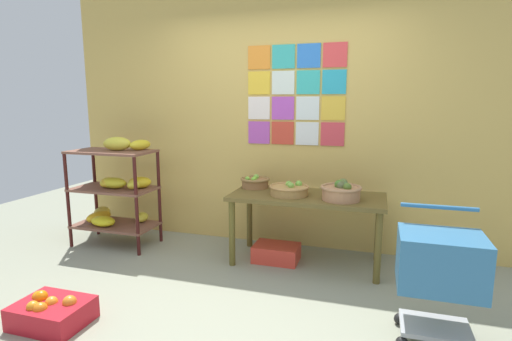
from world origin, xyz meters
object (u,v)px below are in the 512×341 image
object	(u,v)px
banana_shelf_unit	(116,189)
orange_crate_foreground	(52,312)
display_table	(307,204)
produce_crate_under_table	(276,253)
shopping_cart	(440,266)
fruit_basket_back_right	(289,190)
fruit_basket_back_left	(341,191)
fruit_basket_centre	(255,182)

from	to	relation	value
banana_shelf_unit	orange_crate_foreground	world-z (taller)	banana_shelf_unit
display_table	produce_crate_under_table	world-z (taller)	display_table
produce_crate_under_table	shopping_cart	xyz separation A→B (m)	(1.33, -1.00, 0.44)
banana_shelf_unit	produce_crate_under_table	bearing A→B (deg)	1.33
shopping_cart	display_table	bearing A→B (deg)	149.08
orange_crate_foreground	display_table	bearing A→B (deg)	46.78
fruit_basket_back_right	produce_crate_under_table	xyz separation A→B (m)	(-0.12, 0.00, -0.65)
fruit_basket_back_right	produce_crate_under_table	world-z (taller)	fruit_basket_back_right
orange_crate_foreground	shopping_cart	distance (m)	2.66
display_table	fruit_basket_back_right	distance (m)	0.22
orange_crate_foreground	shopping_cart	size ratio (longest dim) A/B	0.57
fruit_basket_back_left	shopping_cart	xyz separation A→B (m)	(0.71, -0.95, -0.24)
fruit_basket_centre	fruit_basket_back_left	bearing A→B (deg)	-16.60
fruit_basket_back_right	produce_crate_under_table	size ratio (longest dim) A/B	0.86
produce_crate_under_table	display_table	bearing A→B (deg)	8.93
fruit_basket_back_left	produce_crate_under_table	size ratio (longest dim) A/B	0.84
fruit_basket_back_left	fruit_basket_centre	size ratio (longest dim) A/B	1.22
display_table	fruit_basket_centre	world-z (taller)	fruit_basket_centre
display_table	banana_shelf_unit	bearing A→B (deg)	-177.61
fruit_basket_back_left	orange_crate_foreground	distance (m)	2.49
fruit_basket_centre	orange_crate_foreground	distance (m)	2.13
fruit_basket_back_right	orange_crate_foreground	bearing A→B (deg)	-130.89
display_table	shopping_cart	xyz separation A→B (m)	(1.04, -1.05, -0.07)
display_table	orange_crate_foreground	xyz separation A→B (m)	(-1.52, -1.62, -0.50)
produce_crate_under_table	banana_shelf_unit	bearing A→B (deg)	-178.67
fruit_basket_back_right	produce_crate_under_table	bearing A→B (deg)	177.92
display_table	fruit_basket_centre	xyz separation A→B (m)	(-0.58, 0.18, 0.15)
shopping_cart	banana_shelf_unit	bearing A→B (deg)	177.23
shopping_cart	orange_crate_foreground	bearing A→B (deg)	-153.06
orange_crate_foreground	fruit_basket_back_right	bearing A→B (deg)	49.11
fruit_basket_centre	shopping_cart	world-z (taller)	shopping_cart
banana_shelf_unit	fruit_basket_centre	world-z (taller)	banana_shelf_unit
fruit_basket_back_left	fruit_basket_centre	xyz separation A→B (m)	(-0.90, 0.27, -0.02)
display_table	orange_crate_foreground	world-z (taller)	display_table
display_table	produce_crate_under_table	size ratio (longest dim) A/B	3.30
display_table	produce_crate_under_table	bearing A→B (deg)	-171.07
banana_shelf_unit	fruit_basket_back_right	xyz separation A→B (m)	(1.93, 0.04, 0.12)
fruit_basket_centre	display_table	bearing A→B (deg)	-16.93
fruit_basket_back_left	fruit_basket_centre	bearing A→B (deg)	163.40
fruit_basket_back_right	shopping_cart	world-z (taller)	shopping_cart
orange_crate_foreground	produce_crate_under_table	bearing A→B (deg)	51.86
banana_shelf_unit	produce_crate_under_table	xyz separation A→B (m)	(1.80, 0.04, -0.54)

